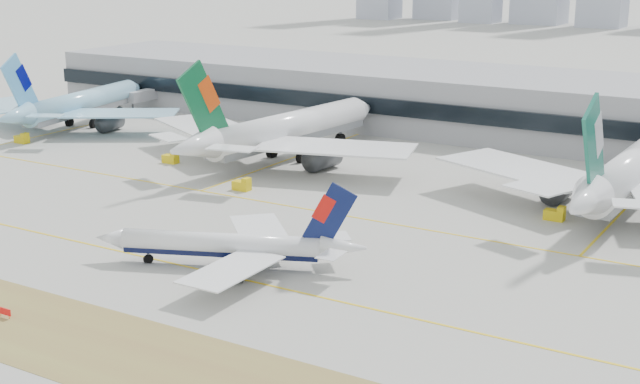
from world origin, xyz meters
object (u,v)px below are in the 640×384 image
Objects in this scene: widebody_eva at (283,131)px; widebody_cathay at (628,174)px; taxiing_airliner at (231,246)px; terminal at (525,106)px; widebody_korean at (78,105)px.

widebody_cathay is at bearing -84.15° from widebody_eva.
widebody_eva reaches higher than taxiing_airliner.
taxiing_airliner is at bearing 145.96° from widebody_cathay.
taxiing_airliner is 0.56× the size of widebody_cathay.
terminal is at bearing -115.13° from taxiing_airliner.
widebody_korean reaches higher than terminal.
widebody_eva reaches higher than widebody_korean.
widebody_eva is at bearing -123.82° from terminal.
taxiing_airliner is 116.75m from terminal.
terminal is at bearing -73.99° from widebody_korean.
terminal is at bearing -27.89° from widebody_eva.
terminal is (5.63, 116.54, 4.15)m from taxiing_airliner.
widebody_korean is 67.56m from widebody_eva.
widebody_cathay is 66.71m from terminal.
widebody_eva is 74.38m from widebody_cathay.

